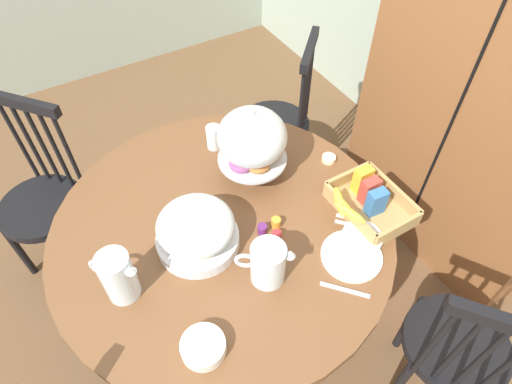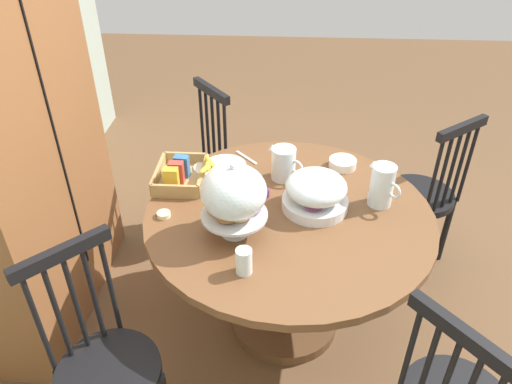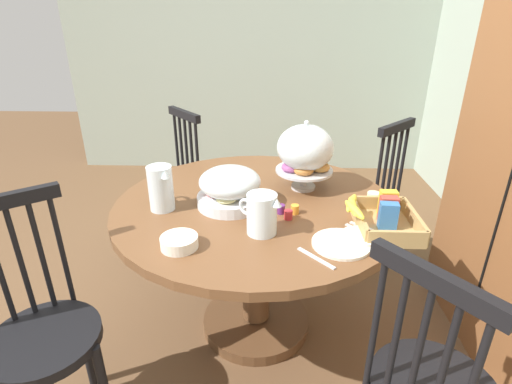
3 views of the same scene
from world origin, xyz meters
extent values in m
plane|color=brown|center=(0.00, 0.00, 0.00)|extent=(10.00, 10.00, 0.00)
cube|color=#9EAD9E|center=(-2.43, 0.36, 1.30)|extent=(0.06, 4.32, 2.60)
cylinder|color=brown|center=(0.01, 0.16, 0.72)|extent=(1.31, 1.31, 0.04)
cylinder|color=brown|center=(0.01, 0.16, 0.39)|extent=(0.14, 0.14, 0.63)
cylinder|color=brown|center=(0.01, 0.16, 0.03)|extent=(0.56, 0.56, 0.06)
cylinder|color=black|center=(-0.72, -0.45, 0.45)|extent=(0.40, 0.40, 0.04)
cylinder|color=black|center=(-0.73, -0.65, 0.23)|extent=(0.04, 0.04, 0.45)
cylinder|color=black|center=(-0.52, -0.47, 0.23)|extent=(0.04, 0.04, 0.45)
cylinder|color=black|center=(-0.91, -0.43, 0.23)|extent=(0.04, 0.04, 0.45)
cylinder|color=black|center=(-0.70, -0.25, 0.23)|extent=(0.04, 0.04, 0.45)
cylinder|color=black|center=(-0.93, -0.42, 0.69)|extent=(0.02, 0.02, 0.48)
cylinder|color=black|center=(-0.87, -0.37, 0.69)|extent=(0.02, 0.02, 0.48)
cylinder|color=black|center=(-0.82, -0.33, 0.69)|extent=(0.02, 0.02, 0.48)
cylinder|color=black|center=(-0.77, -0.28, 0.69)|extent=(0.02, 0.02, 0.48)
cylinder|color=black|center=(-0.71, -0.24, 0.69)|extent=(0.02, 0.02, 0.48)
cube|color=black|center=(-0.82, -0.33, 0.95)|extent=(0.30, 0.26, 0.05)
cylinder|color=black|center=(0.60, -0.59, 0.45)|extent=(0.40, 0.40, 0.04)
cylinder|color=black|center=(0.57, -0.78, 0.23)|extent=(0.04, 0.04, 0.45)
cylinder|color=black|center=(0.40, -0.56, 0.23)|extent=(0.04, 0.04, 0.45)
cylinder|color=black|center=(0.52, -0.74, 0.69)|extent=(0.02, 0.02, 0.48)
cylinder|color=black|center=(0.47, -0.69, 0.69)|extent=(0.02, 0.02, 0.48)
cylinder|color=black|center=(0.43, -0.63, 0.69)|extent=(0.02, 0.02, 0.48)
cylinder|color=black|center=(0.39, -0.58, 0.69)|extent=(0.02, 0.02, 0.48)
cube|color=black|center=(0.47, -0.69, 0.95)|extent=(0.25, 0.31, 0.05)
cylinder|color=black|center=(0.92, 0.67, 0.69)|extent=(0.02, 0.02, 0.48)
cylinder|color=black|center=(0.86, 0.62, 0.69)|extent=(0.02, 0.02, 0.48)
cylinder|color=black|center=(0.81, 0.58, 0.69)|extent=(0.02, 0.02, 0.48)
cylinder|color=black|center=(0.75, 0.54, 0.69)|extent=(0.02, 0.02, 0.48)
cube|color=black|center=(0.86, 0.62, 0.95)|extent=(0.31, 0.25, 0.05)
cylinder|color=black|center=(-0.67, 0.83, 0.45)|extent=(0.40, 0.40, 0.04)
cylinder|color=black|center=(-0.86, 0.83, 0.23)|extent=(0.04, 0.04, 0.45)
cylinder|color=black|center=(-0.66, 0.63, 0.23)|extent=(0.04, 0.04, 0.45)
cylinder|color=black|center=(-0.67, 1.03, 0.23)|extent=(0.04, 0.04, 0.45)
cylinder|color=black|center=(-0.47, 0.83, 0.23)|extent=(0.04, 0.04, 0.45)
cylinder|color=black|center=(-0.65, 1.04, 0.69)|extent=(0.02, 0.02, 0.48)
cylinder|color=black|center=(-0.60, 1.00, 0.69)|extent=(0.02, 0.02, 0.48)
cylinder|color=black|center=(-0.55, 0.95, 0.69)|extent=(0.02, 0.02, 0.48)
cylinder|color=black|center=(-0.50, 0.90, 0.69)|extent=(0.02, 0.02, 0.48)
cylinder|color=black|center=(-0.45, 0.85, 0.69)|extent=(0.02, 0.02, 0.48)
cube|color=black|center=(-0.55, 0.95, 0.95)|extent=(0.28, 0.28, 0.05)
cylinder|color=silver|center=(-0.15, 0.39, 0.75)|extent=(0.12, 0.12, 0.02)
cylinder|color=silver|center=(-0.15, 0.39, 0.79)|extent=(0.03, 0.03, 0.09)
cylinder|color=silver|center=(-0.15, 0.39, 0.84)|extent=(0.28, 0.28, 0.01)
torus|color=#B27033|center=(-0.09, 0.39, 0.86)|extent=(0.10, 0.10, 0.03)
torus|color=#D19347|center=(-0.14, 0.47, 0.86)|extent=(0.10, 0.10, 0.03)
torus|color=#935628|center=(-0.19, 0.42, 0.86)|extent=(0.10, 0.10, 0.03)
torus|color=tan|center=(-0.18, 0.37, 0.86)|extent=(0.10, 0.10, 0.03)
torus|color=#994C84|center=(-0.13, 0.33, 0.86)|extent=(0.10, 0.10, 0.03)
ellipsoid|color=silver|center=(-0.15, 0.39, 0.95)|extent=(0.27, 0.27, 0.22)
sphere|color=silver|center=(-0.15, 0.39, 1.07)|extent=(0.02, 0.02, 0.02)
cylinder|color=silver|center=(0.05, 0.05, 0.77)|extent=(0.30, 0.30, 0.05)
ellipsoid|color=beige|center=(0.12, 0.04, 0.80)|extent=(0.09, 0.09, 0.03)
ellipsoid|color=#8CBF59|center=(0.05, 0.12, 0.80)|extent=(0.09, 0.09, 0.03)
ellipsoid|color=#6B2D4C|center=(-0.02, 0.06, 0.80)|extent=(0.09, 0.09, 0.03)
ellipsoid|color=#CC3D33|center=(0.05, -0.02, 0.80)|extent=(0.09, 0.09, 0.03)
ellipsoid|color=silver|center=(0.05, 0.05, 0.85)|extent=(0.28, 0.28, 0.13)
cylinder|color=silver|center=(0.29, 0.20, 0.82)|extent=(0.12, 0.12, 0.17)
cylinder|color=orange|center=(0.29, 0.20, 0.80)|extent=(0.11, 0.11, 0.11)
cone|color=silver|center=(0.33, 0.25, 0.89)|extent=(0.05, 0.05, 0.03)
torus|color=silver|center=(0.25, 0.13, 0.83)|extent=(0.05, 0.07, 0.07)
cylinder|color=silver|center=(0.10, -0.25, 0.84)|extent=(0.11, 0.11, 0.20)
cylinder|color=white|center=(0.10, -0.25, 0.81)|extent=(0.10, 0.10, 0.14)
cone|color=silver|center=(0.15, -0.21, 0.92)|extent=(0.05, 0.05, 0.03)
torus|color=silver|center=(0.04, -0.29, 0.85)|extent=(0.07, 0.06, 0.07)
cube|color=tan|center=(0.24, 0.70, 0.75)|extent=(0.30, 0.22, 0.01)
cube|color=tan|center=(0.24, 0.59, 0.78)|extent=(0.30, 0.02, 0.07)
cube|color=tan|center=(0.24, 0.81, 0.78)|extent=(0.30, 0.02, 0.07)
cube|color=tan|center=(0.09, 0.70, 0.78)|extent=(0.02, 0.22, 0.07)
cube|color=tan|center=(0.39, 0.70, 0.78)|extent=(0.02, 0.22, 0.07)
cube|color=gold|center=(0.15, 0.72, 0.81)|extent=(0.05, 0.07, 0.11)
cube|color=#B23D33|center=(0.20, 0.71, 0.81)|extent=(0.04, 0.07, 0.11)
cube|color=#336BAD|center=(0.26, 0.69, 0.81)|extent=(0.05, 0.07, 0.11)
ellipsoid|color=yellow|center=(0.21, 0.56, 0.84)|extent=(0.14, 0.08, 0.05)
ellipsoid|color=yellow|center=(0.24, 0.56, 0.84)|extent=(0.13, 0.03, 0.05)
ellipsoid|color=yellow|center=(0.27, 0.56, 0.84)|extent=(0.14, 0.08, 0.05)
cylinder|color=white|center=(0.38, 0.50, 0.75)|extent=(0.22, 0.22, 0.01)
cylinder|color=white|center=(0.34, 0.58, 0.76)|extent=(0.15, 0.15, 0.01)
cylinder|color=white|center=(0.41, -0.11, 0.76)|extent=(0.14, 0.14, 0.04)
cylinder|color=silver|center=(-0.39, 0.34, 0.80)|extent=(0.06, 0.06, 0.11)
cylinder|color=beige|center=(-0.06, 0.72, 0.75)|extent=(0.06, 0.06, 0.02)
cylinder|color=#B7282D|center=(0.18, 0.31, 0.76)|extent=(0.04, 0.04, 0.04)
cylinder|color=orange|center=(0.12, 0.34, 0.76)|extent=(0.04, 0.04, 0.04)
cylinder|color=#5B2366|center=(0.12, 0.28, 0.76)|extent=(0.04, 0.04, 0.04)
cube|color=silver|center=(0.28, 0.60, 0.74)|extent=(0.13, 0.12, 0.01)
cube|color=silver|center=(0.26, 0.62, 0.74)|extent=(0.13, 0.12, 0.01)
cube|color=silver|center=(0.47, 0.39, 0.74)|extent=(0.13, 0.12, 0.01)
camera|label=1|loc=(0.93, -0.23, 2.07)|focal=30.48mm
camera|label=2|loc=(-1.77, 0.21, 2.07)|focal=34.47mm
camera|label=3|loc=(1.65, 0.22, 1.53)|focal=27.55mm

